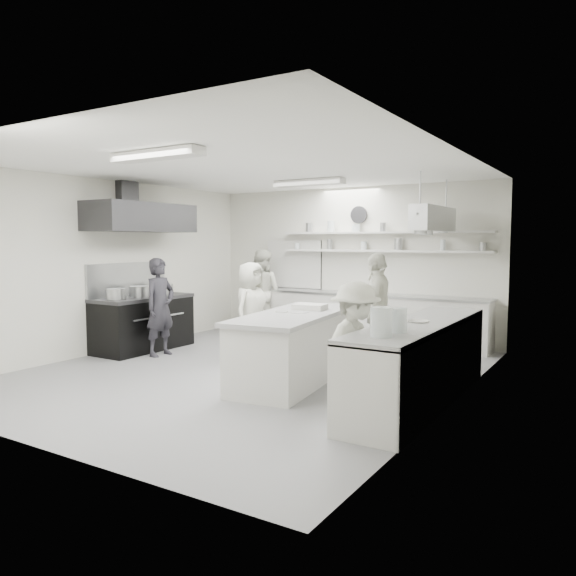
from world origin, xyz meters
The scene contains 27 objects.
floor centered at (0.00, 0.00, -0.01)m, with size 6.00×7.00×0.02m, color #A2A2A2.
ceiling centered at (0.00, 0.00, 3.01)m, with size 6.00×7.00×0.02m, color white.
wall_back centered at (0.00, 3.50, 1.50)m, with size 6.00×0.04×3.00m, color silver.
wall_front centered at (0.00, -3.50, 1.50)m, with size 6.00×0.04×3.00m, color silver.
wall_left centered at (-3.00, 0.00, 1.50)m, with size 0.04×7.00×3.00m, color silver.
wall_right centered at (3.00, 0.00, 1.50)m, with size 0.04×7.00×3.00m, color silver.
stove centered at (-2.60, 0.40, 0.45)m, with size 0.80×1.80×0.90m, color black.
exhaust_hood centered at (-2.60, 0.40, 2.35)m, with size 0.85×2.00×0.50m, color #2E2E31.
back_counter centered at (0.30, 3.20, 0.46)m, with size 5.00×0.60×0.92m, color silver.
shelf_lower centered at (0.70, 3.37, 1.75)m, with size 4.20×0.26×0.04m, color silver.
shelf_upper centered at (0.70, 3.37, 2.10)m, with size 4.20×0.26×0.04m, color silver.
pass_through_window centered at (-1.30, 3.48, 1.45)m, with size 1.30×0.04×1.00m, color black.
wall_clock centered at (0.20, 3.46, 2.45)m, with size 0.32×0.32×0.05m, color silver.
right_counter centered at (2.65, -0.20, 0.47)m, with size 0.74×3.30×0.94m, color silver.
pot_rack centered at (2.00, 2.40, 2.30)m, with size 0.30×1.60×0.40m, color #A3A5A7.
light_fixture_front centered at (0.00, -1.80, 2.94)m, with size 1.30×0.25×0.10m, color silver.
light_fixture_rear centered at (0.00, 1.80, 2.94)m, with size 1.30×0.25×0.10m, color silver.
prep_island centered at (0.85, -0.09, 0.45)m, with size 0.91×2.45×0.90m, color silver.
stove_pot centered at (-2.60, 0.33, 1.03)m, with size 0.35×0.35×0.24m, color #A3A5A7.
cook_stove centered at (-1.97, 0.20, 0.83)m, with size 0.60×0.40×1.65m, color #242328.
cook_back centered at (-1.72, 2.84, 0.88)m, with size 0.86×0.67×1.76m, color silver.
cook_island_left centered at (-0.58, 0.88, 0.80)m, with size 0.78×0.51×1.59m, color silver.
cook_island_right centered at (1.52, 1.22, 0.88)m, with size 1.03×0.43×1.77m, color silver.
cook_right centered at (2.22, -1.07, 0.75)m, with size 0.97×0.56×1.50m, color silver.
bowl_island_a centered at (0.90, -0.04, 0.93)m, with size 0.23×0.23×0.06m, color #A3A5A7.
bowl_island_b centered at (0.65, -0.11, 0.93)m, with size 0.19×0.19×0.06m, color silver.
bowl_right centered at (2.64, -0.22, 0.97)m, with size 0.25×0.25×0.06m, color silver.
Camera 1 is at (4.73, -6.56, 1.94)m, focal length 34.49 mm.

